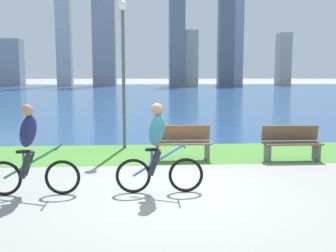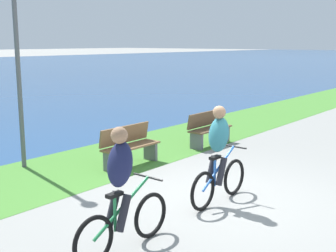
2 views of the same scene
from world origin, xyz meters
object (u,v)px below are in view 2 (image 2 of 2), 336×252
cyclist_lead (219,156)px  bench_near_path (129,146)px  lamppost_tall (16,40)px  cyclist_trailing (121,191)px  bench_far_along_path (209,128)px

cyclist_lead → bench_near_path: 2.97m
cyclist_lead → lamppost_tall: 5.06m
bench_near_path → lamppost_tall: lamppost_tall is taller
cyclist_trailing → lamppost_tall: (1.52, 4.60, 1.96)m
cyclist_lead → lamppost_tall: (-0.83, 4.59, 1.96)m
cyclist_trailing → bench_near_path: size_ratio=1.15×
cyclist_lead → cyclist_trailing: size_ratio=0.99×
cyclist_lead → bench_near_path: cyclist_lead is taller
bench_far_along_path → lamppost_tall: lamppost_tall is taller
bench_near_path → bench_far_along_path: same height
bench_near_path → bench_far_along_path: size_ratio=1.00×
bench_far_along_path → bench_near_path: bearing=175.1°
lamppost_tall → bench_far_along_path: bearing=-24.2°
cyclist_trailing → bench_far_along_path: 6.50m
bench_near_path → cyclist_trailing: bearing=-137.3°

